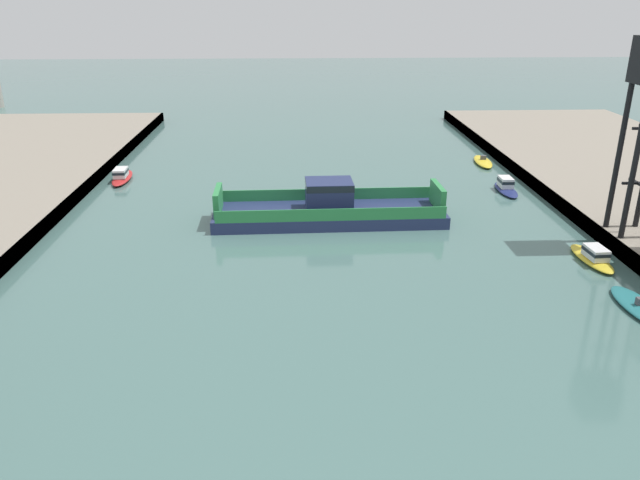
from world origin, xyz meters
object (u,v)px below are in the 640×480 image
moored_boat_mid_right (483,161)px  moored_boat_upstream_a (593,256)px  chain_ferry (329,209)px  moored_boat_near_right (506,186)px  moored_boat_far_right (122,176)px

moored_boat_mid_right → moored_boat_upstream_a: bearing=-90.4°
chain_ferry → moored_boat_upstream_a: chain_ferry is taller
moored_boat_near_right → moored_boat_far_right: 42.56m
chain_ferry → moored_boat_mid_right: size_ratio=3.31×
chain_ferry → moored_boat_mid_right: chain_ferry is taller
moored_boat_upstream_a → moored_boat_near_right: bearing=92.2°
chain_ferry → moored_boat_far_right: size_ratio=3.22×
moored_boat_near_right → moored_boat_mid_right: (0.94, 11.60, -0.27)m
moored_boat_near_right → chain_ferry: bearing=-156.3°
moored_boat_mid_right → moored_boat_far_right: bearing=-172.3°
moored_boat_far_right → moored_boat_upstream_a: bearing=-29.9°
moored_boat_mid_right → moored_boat_far_right: moored_boat_far_right is taller
moored_boat_near_right → moored_boat_far_right: size_ratio=0.88×
moored_boat_near_right → moored_boat_mid_right: size_ratio=0.91×
moored_boat_near_right → moored_boat_mid_right: bearing=85.4°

